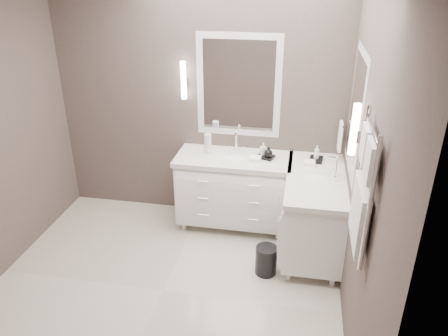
% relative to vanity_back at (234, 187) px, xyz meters
% --- Properties ---
extents(floor, '(3.20, 3.00, 0.01)m').
position_rel_vanity_back_xyz_m(floor, '(-0.45, -1.23, -0.49)').
color(floor, beige).
rests_on(floor, ground).
extents(wall_back, '(3.20, 0.01, 2.70)m').
position_rel_vanity_back_xyz_m(wall_back, '(-0.45, 0.28, 0.86)').
color(wall_back, '#4D413E').
rests_on(wall_back, floor).
extents(wall_front, '(3.20, 0.01, 2.70)m').
position_rel_vanity_back_xyz_m(wall_front, '(-0.45, -2.73, 0.86)').
color(wall_front, '#4D413E').
rests_on(wall_front, floor).
extents(wall_right, '(0.01, 3.00, 2.70)m').
position_rel_vanity_back_xyz_m(wall_right, '(1.15, -1.23, 0.86)').
color(wall_right, '#4D413E').
rests_on(wall_right, floor).
extents(vanity_back, '(1.24, 0.59, 0.97)m').
position_rel_vanity_back_xyz_m(vanity_back, '(0.00, 0.00, 0.00)').
color(vanity_back, white).
rests_on(vanity_back, floor).
extents(vanity_right, '(0.59, 1.24, 0.97)m').
position_rel_vanity_back_xyz_m(vanity_right, '(0.88, -0.33, 0.00)').
color(vanity_right, white).
rests_on(vanity_right, floor).
extents(mirror_back, '(0.90, 0.02, 1.10)m').
position_rel_vanity_back_xyz_m(mirror_back, '(-0.00, 0.26, 1.06)').
color(mirror_back, white).
rests_on(mirror_back, wall_back).
extents(mirror_right, '(0.02, 0.90, 1.10)m').
position_rel_vanity_back_xyz_m(mirror_right, '(1.14, -0.43, 1.06)').
color(mirror_right, white).
rests_on(mirror_right, wall_right).
extents(sconce_back, '(0.06, 0.06, 0.40)m').
position_rel_vanity_back_xyz_m(sconce_back, '(-0.58, 0.20, 1.11)').
color(sconce_back, white).
rests_on(sconce_back, wall_back).
extents(sconce_right, '(0.06, 0.06, 0.40)m').
position_rel_vanity_back_xyz_m(sconce_right, '(1.08, -1.01, 1.11)').
color(sconce_right, white).
rests_on(sconce_right, wall_right).
extents(towel_bar_corner, '(0.03, 0.22, 0.30)m').
position_rel_vanity_back_xyz_m(towel_bar_corner, '(1.09, 0.13, 0.63)').
color(towel_bar_corner, white).
rests_on(towel_bar_corner, wall_right).
extents(towel_ladder, '(0.06, 0.58, 0.90)m').
position_rel_vanity_back_xyz_m(towel_ladder, '(1.10, -1.63, 0.91)').
color(towel_ladder, white).
rests_on(towel_ladder, wall_right).
extents(waste_bin, '(0.24, 0.24, 0.29)m').
position_rel_vanity_back_xyz_m(waste_bin, '(0.45, -0.79, -0.34)').
color(waste_bin, black).
rests_on(waste_bin, floor).
extents(amenity_tray_back, '(0.21, 0.18, 0.03)m').
position_rel_vanity_back_xyz_m(amenity_tray_back, '(0.34, 0.04, 0.38)').
color(amenity_tray_back, black).
rests_on(amenity_tray_back, vanity_back).
extents(amenity_tray_right, '(0.15, 0.19, 0.03)m').
position_rel_vanity_back_xyz_m(amenity_tray_right, '(0.86, 0.06, 0.38)').
color(amenity_tray_right, black).
rests_on(amenity_tray_right, vanity_right).
extents(water_bottle, '(0.08, 0.08, 0.22)m').
position_rel_vanity_back_xyz_m(water_bottle, '(-0.29, 0.05, 0.47)').
color(water_bottle, silver).
rests_on(water_bottle, vanity_back).
extents(soap_bottle_a, '(0.07, 0.08, 0.13)m').
position_rel_vanity_back_xyz_m(soap_bottle_a, '(0.31, 0.06, 0.46)').
color(soap_bottle_a, white).
rests_on(soap_bottle_a, amenity_tray_back).
extents(soap_bottle_b, '(0.10, 0.10, 0.12)m').
position_rel_vanity_back_xyz_m(soap_bottle_b, '(0.37, 0.01, 0.45)').
color(soap_bottle_b, black).
rests_on(soap_bottle_b, amenity_tray_back).
extents(soap_bottle_c, '(0.07, 0.07, 0.14)m').
position_rel_vanity_back_xyz_m(soap_bottle_c, '(0.86, 0.06, 0.46)').
color(soap_bottle_c, white).
rests_on(soap_bottle_c, amenity_tray_right).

